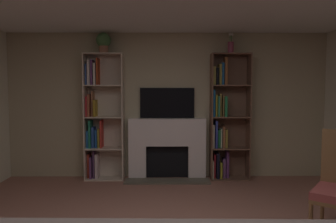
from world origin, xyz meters
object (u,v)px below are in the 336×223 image
(tv, at_px, (167,103))
(potted_plant, at_px, (103,42))
(bookshelf_right, at_px, (224,119))
(bookshelf_left, at_px, (100,118))
(vase_with_flowers, at_px, (231,45))
(fireplace, at_px, (167,147))

(tv, distance_m, potted_plant, 1.49)
(bookshelf_right, bearing_deg, tv, 174.91)
(bookshelf_left, xyz_separation_m, potted_plant, (0.08, -0.04, 1.29))
(tv, distance_m, vase_with_flowers, 1.45)
(bookshelf_right, bearing_deg, potted_plant, -179.09)
(bookshelf_left, distance_m, vase_with_flowers, 2.54)
(tv, relative_size, vase_with_flowers, 2.69)
(bookshelf_left, relative_size, vase_with_flowers, 6.14)
(tv, height_order, bookshelf_left, bookshelf_left)
(fireplace, bearing_deg, bookshelf_right, -0.41)
(potted_plant, bearing_deg, bookshelf_left, 156.48)
(tv, distance_m, bookshelf_left, 1.18)
(tv, bearing_deg, bookshelf_right, -5.09)
(fireplace, height_order, tv, tv)
(tv, xyz_separation_m, bookshelf_left, (-1.15, -0.08, -0.26))
(fireplace, distance_m, tv, 0.76)
(fireplace, bearing_deg, vase_with_flowers, -2.12)
(bookshelf_left, bearing_deg, tv, 4.13)
(potted_plant, bearing_deg, vase_with_flowers, -0.00)
(bookshelf_left, bearing_deg, vase_with_flowers, -0.95)
(fireplace, distance_m, bookshelf_right, 1.09)
(fireplace, xyz_separation_m, bookshelf_right, (0.98, -0.01, 0.48))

